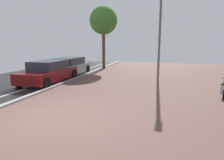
% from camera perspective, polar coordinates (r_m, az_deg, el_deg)
% --- Properties ---
extents(ground, '(21.00, 40.00, 0.13)m').
position_cam_1_polar(ground, '(6.03, -5.84, -12.78)').
color(ground, black).
extents(parked_car_near, '(1.93, 4.29, 1.32)m').
position_cam_1_polar(parked_car_near, '(12.76, -17.62, 2.19)').
color(parked_car_near, maroon).
rests_on(parked_car_near, ground).
extents(parked_car_far, '(1.94, 3.93, 1.31)m').
position_cam_1_polar(parked_car_far, '(15.29, -12.17, 3.77)').
color(parked_car_far, '#A6A9B0').
rests_on(parked_car_far, ground).
extents(lamp_post, '(0.20, 0.52, 5.66)m').
position_cam_1_polar(lamp_post, '(12.79, 13.53, 13.72)').
color(lamp_post, slate).
rests_on(lamp_post, ground).
extents(street_tree, '(2.51, 2.51, 5.65)m').
position_cam_1_polar(street_tree, '(18.75, -2.47, 16.54)').
color(street_tree, brown).
rests_on(street_tree, ground).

